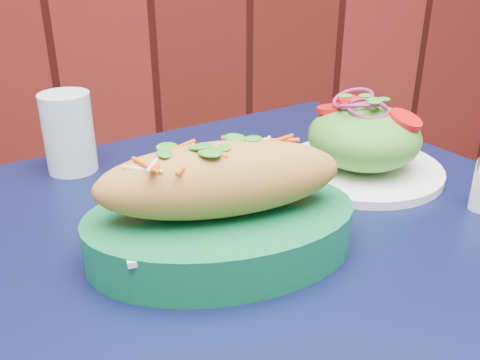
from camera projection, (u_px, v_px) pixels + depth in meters
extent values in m
cube|color=black|center=(269.00, 258.00, 0.59)|extent=(1.04, 1.04, 0.03)
cylinder|color=black|center=(300.00, 286.00, 1.17)|extent=(0.04, 0.04, 0.72)
cube|color=white|center=(221.00, 214.00, 0.56)|extent=(0.23, 0.16, 0.01)
ellipsoid|color=#BC843B|center=(221.00, 179.00, 0.54)|extent=(0.26, 0.11, 0.08)
cylinder|color=white|center=(361.00, 169.00, 0.76)|extent=(0.23, 0.23, 0.01)
ellipsoid|color=#4C992D|center=(364.00, 137.00, 0.74)|extent=(0.16, 0.16, 0.09)
cylinder|color=red|center=(406.00, 116.00, 0.71)|extent=(0.05, 0.05, 0.01)
cylinder|color=red|center=(333.00, 106.00, 0.75)|extent=(0.05, 0.05, 0.01)
cylinder|color=red|center=(354.00, 101.00, 0.77)|extent=(0.05, 0.05, 0.01)
torus|color=#921F63|center=(367.00, 104.00, 0.72)|extent=(0.06, 0.06, 0.01)
torus|color=#921F63|center=(368.00, 101.00, 0.72)|extent=(0.06, 0.06, 0.01)
torus|color=#921F63|center=(368.00, 98.00, 0.72)|extent=(0.06, 0.06, 0.01)
cylinder|color=silver|center=(69.00, 133.00, 0.75)|extent=(0.07, 0.07, 0.11)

